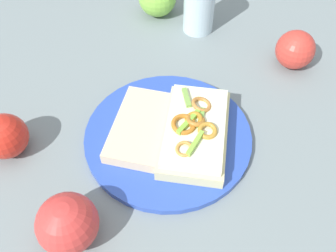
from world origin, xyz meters
TOP-DOWN VIEW (x-y plane):
  - ground_plane at (0.00, 0.00)m, footprint 2.00×2.00m
  - plate at (0.00, 0.00)m, footprint 0.26×0.26m
  - sandwich at (-0.03, 0.03)m, footprint 0.19×0.18m
  - bread_slice_side at (0.03, -0.03)m, footprint 0.17×0.15m
  - apple_1 at (0.20, 0.04)m, footprint 0.11×0.11m
  - apple_2 at (-0.29, 0.02)m, footprint 0.10×0.10m
  - apple_3 at (0.20, -0.14)m, footprint 0.07×0.07m
  - drinking_glass at (-0.23, -0.17)m, footprint 0.06×0.06m

SIDE VIEW (x-z plane):
  - ground_plane at x=0.00m, z-range 0.00..0.00m
  - plate at x=0.00m, z-range 0.00..0.01m
  - bread_slice_side at x=0.03m, z-range 0.01..0.03m
  - sandwich at x=-0.03m, z-range 0.01..0.05m
  - apple_3 at x=0.20m, z-range 0.00..0.07m
  - apple_2 at x=-0.29m, z-range 0.00..0.07m
  - apple_1 at x=0.20m, z-range 0.00..0.08m
  - drinking_glass at x=-0.23m, z-range 0.00..0.12m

